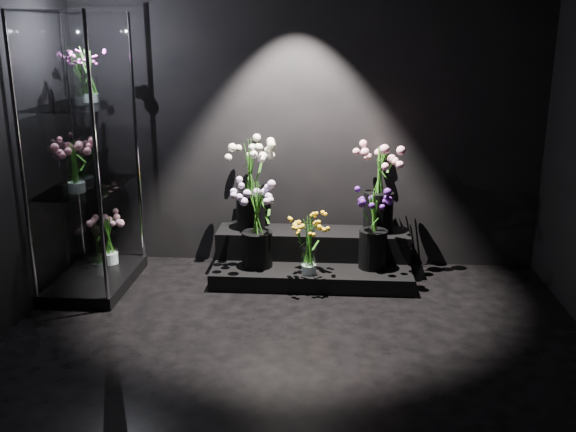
# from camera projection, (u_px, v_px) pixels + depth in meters

# --- Properties ---
(floor) EXTENTS (4.00, 4.00, 0.00)m
(floor) POSITION_uv_depth(u_px,v_px,m) (290.00, 375.00, 3.89)
(floor) COLOR black
(floor) RESTS_ON ground
(wall_back) EXTENTS (4.00, 0.00, 4.00)m
(wall_back) POSITION_uv_depth(u_px,v_px,m) (306.00, 105.00, 5.41)
(wall_back) COLOR black
(wall_back) RESTS_ON floor
(wall_front) EXTENTS (4.00, 0.00, 4.00)m
(wall_front) POSITION_uv_depth(u_px,v_px,m) (235.00, 291.00, 1.58)
(wall_front) COLOR black
(wall_front) RESTS_ON floor
(display_riser) EXTENTS (1.63, 0.73, 0.36)m
(display_riser) POSITION_uv_depth(u_px,v_px,m) (312.00, 258.00, 5.45)
(display_riser) COLOR black
(display_riser) RESTS_ON floor
(display_case) EXTENTS (0.59, 0.98, 2.15)m
(display_case) POSITION_uv_depth(u_px,v_px,m) (84.00, 156.00, 4.95)
(display_case) COLOR black
(display_case) RESTS_ON floor
(bouquet_orange_bells) EXTENTS (0.30, 0.30, 0.47)m
(bouquet_orange_bells) POSITION_uv_depth(u_px,v_px,m) (309.00, 245.00, 5.06)
(bouquet_orange_bells) COLOR white
(bouquet_orange_bells) RESTS_ON display_riser
(bouquet_lilac) EXTENTS (0.43, 0.43, 0.70)m
(bouquet_lilac) POSITION_uv_depth(u_px,v_px,m) (257.00, 220.00, 5.19)
(bouquet_lilac) COLOR black
(bouquet_lilac) RESTS_ON display_riser
(bouquet_purple) EXTENTS (0.34, 0.34, 0.66)m
(bouquet_purple) POSITION_uv_depth(u_px,v_px,m) (374.00, 225.00, 5.16)
(bouquet_purple) COLOR black
(bouquet_purple) RESTS_ON display_riser
(bouquet_cream_roses) EXTENTS (0.42, 0.42, 0.79)m
(bouquet_cream_roses) POSITION_uv_depth(u_px,v_px,m) (250.00, 177.00, 5.41)
(bouquet_cream_roses) COLOR black
(bouquet_cream_roses) RESTS_ON display_riser
(bouquet_pink_roses) EXTENTS (0.41, 0.41, 0.72)m
(bouquet_pink_roses) POSITION_uv_depth(u_px,v_px,m) (379.00, 184.00, 5.35)
(bouquet_pink_roses) COLOR black
(bouquet_pink_roses) RESTS_ON display_riser
(bouquet_case_pink) EXTENTS (0.37, 0.37, 0.40)m
(bouquet_case_pink) POSITION_uv_depth(u_px,v_px,m) (75.00, 165.00, 4.76)
(bouquet_case_pink) COLOR white
(bouquet_case_pink) RESTS_ON display_case
(bouquet_case_magenta) EXTENTS (0.30, 0.30, 0.42)m
(bouquet_case_magenta) POSITION_uv_depth(u_px,v_px,m) (89.00, 74.00, 4.91)
(bouquet_case_magenta) COLOR white
(bouquet_case_magenta) RESTS_ON display_case
(bouquet_case_base_pink) EXTENTS (0.36, 0.36, 0.42)m
(bouquet_case_base_pink) POSITION_uv_depth(u_px,v_px,m) (108.00, 238.00, 5.40)
(bouquet_case_base_pink) COLOR white
(bouquet_case_base_pink) RESTS_ON display_case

